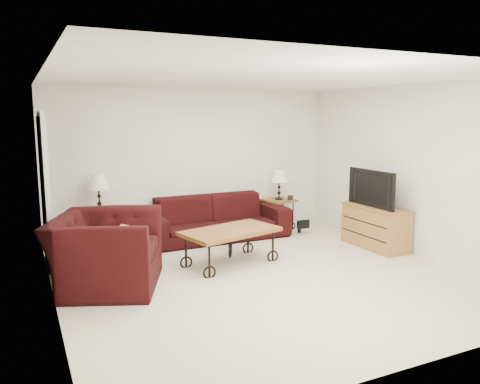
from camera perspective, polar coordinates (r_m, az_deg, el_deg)
name	(u,v)px	position (r m, az deg, el deg)	size (l,w,h in m)	color
ground	(263,276)	(6.20, 2.82, -10.10)	(5.00, 5.00, 0.00)	silver
wall_back	(195,163)	(8.18, -5.43, 3.54)	(5.00, 0.02, 2.50)	white
wall_front	(417,219)	(3.93, 20.53, -3.11)	(5.00, 0.02, 2.50)	white
wall_left	(49,194)	(5.22, -22.02, -0.27)	(0.02, 5.00, 2.50)	white
wall_right	(413,170)	(7.42, 20.18, 2.45)	(0.02, 5.00, 2.50)	white
ceiling	(265,78)	(5.87, 3.02, 13.59)	(5.00, 5.00, 0.00)	white
doorway	(44,193)	(6.89, -22.53, -0.10)	(0.08, 0.94, 2.04)	black
sofa	(215,218)	(7.94, -3.02, -3.13)	(2.44, 0.96, 0.71)	black
side_table_left	(101,230)	(7.64, -16.44, -4.47)	(0.54, 0.54, 0.59)	brown
side_table_right	(279,214)	(8.69, 4.69, -2.65)	(0.50, 0.50, 0.54)	brown
lamp_left	(99,193)	(7.52, -16.64, -0.09)	(0.33, 0.33, 0.59)	black
lamp_right	(279,185)	(8.60, 4.74, 0.89)	(0.31, 0.31, 0.54)	black
photo_frame_left	(91,211)	(7.40, -17.52, -2.22)	(0.12, 0.02, 0.10)	black
photo_frame_right	(290,198)	(8.58, 6.09, -0.67)	(0.11, 0.01, 0.09)	black
coffee_table	(230,247)	(6.61, -1.17, -6.62)	(1.32, 0.72, 0.50)	brown
armchair	(106,251)	(5.94, -15.80, -6.87)	(1.35, 1.18, 0.88)	black
throw_pillow	(120,244)	(5.90, -14.31, -6.11)	(0.40, 0.10, 0.40)	orange
tv_stand	(375,227)	(7.71, 16.00, -4.05)	(0.46, 1.10, 0.66)	#A86F3E
television	(376,188)	(7.59, 16.09, 0.47)	(0.99, 0.13, 0.57)	black
backpack	(300,221)	(8.39, 7.19, -3.44)	(0.35, 0.27, 0.45)	black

